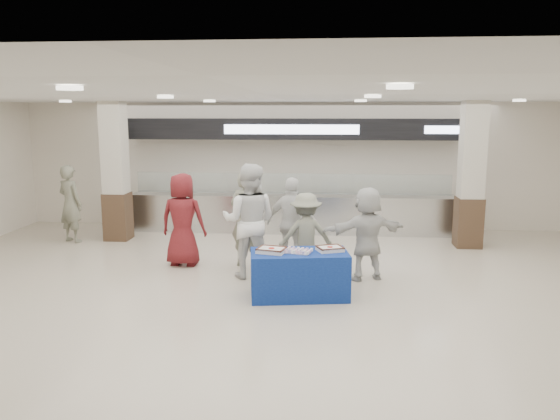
# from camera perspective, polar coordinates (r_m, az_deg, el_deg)

# --- Properties ---
(ground) EXTENTS (14.00, 14.00, 0.00)m
(ground) POSITION_cam_1_polar(r_m,az_deg,el_deg) (8.53, -1.24, -10.06)
(ground) COLOR beige
(ground) RESTS_ON ground
(serving_line) EXTENTS (8.70, 0.85, 2.80)m
(serving_line) POSITION_cam_1_polar(r_m,az_deg,el_deg) (13.50, 1.26, 2.55)
(serving_line) COLOR silver
(serving_line) RESTS_ON ground
(column_left) EXTENTS (0.55, 0.55, 3.20)m
(column_left) POSITION_cam_1_polar(r_m,az_deg,el_deg) (13.17, -16.79, 3.56)
(column_left) COLOR #3A281A
(column_left) RESTS_ON ground
(column_right) EXTENTS (0.55, 0.55, 3.20)m
(column_right) POSITION_cam_1_polar(r_m,az_deg,el_deg) (12.63, 19.33, 3.15)
(column_right) COLOR #3A281A
(column_right) RESTS_ON ground
(display_table) EXTENTS (1.65, 1.01, 0.75)m
(display_table) POSITION_cam_1_polar(r_m,az_deg,el_deg) (8.85, 2.02, -6.75)
(display_table) COLOR navy
(display_table) RESTS_ON ground
(sheet_cake_left) EXTENTS (0.49, 0.42, 0.09)m
(sheet_cake_left) POSITION_cam_1_polar(r_m,az_deg,el_deg) (8.69, -0.89, -4.17)
(sheet_cake_left) COLOR white
(sheet_cake_left) RESTS_ON display_table
(sheet_cake_right) EXTENTS (0.48, 0.43, 0.09)m
(sheet_cake_right) POSITION_cam_1_polar(r_m,az_deg,el_deg) (8.83, 5.24, -4.01)
(sheet_cake_right) COLOR white
(sheet_cake_right) RESTS_ON display_table
(cupcake_tray) EXTENTS (0.43, 0.36, 0.06)m
(cupcake_tray) POSITION_cam_1_polar(r_m,az_deg,el_deg) (8.69, 1.94, -4.28)
(cupcake_tray) COLOR silver
(cupcake_tray) RESTS_ON display_table
(civilian_maroon) EXTENTS (0.93, 0.65, 1.81)m
(civilian_maroon) POSITION_cam_1_polar(r_m,az_deg,el_deg) (10.71, -10.12, -0.99)
(civilian_maroon) COLOR maroon
(civilian_maroon) RESTS_ON ground
(soldier_a) EXTENTS (0.79, 0.65, 1.87)m
(soldier_a) POSITION_cam_1_polar(r_m,az_deg,el_deg) (10.46, -3.52, -0.94)
(soldier_a) COLOR slate
(soldier_a) RESTS_ON ground
(chef_tall) EXTENTS (1.05, 0.84, 2.06)m
(chef_tall) POSITION_cam_1_polar(r_m,az_deg,el_deg) (9.77, -3.23, -1.16)
(chef_tall) COLOR white
(chef_tall) RESTS_ON ground
(chef_short) EXTENTS (1.11, 0.73, 1.75)m
(chef_short) POSITION_cam_1_polar(r_m,az_deg,el_deg) (10.33, 1.30, -1.40)
(chef_short) COLOR white
(chef_short) RESTS_ON ground
(soldier_b) EXTENTS (1.08, 0.74, 1.54)m
(soldier_b) POSITION_cam_1_polar(r_m,az_deg,el_deg) (9.78, 2.70, -2.69)
(soldier_b) COLOR slate
(soldier_b) RESTS_ON ground
(civilian_white) EXTENTS (1.62, 1.01, 1.67)m
(civilian_white) POSITION_cam_1_polar(r_m,az_deg,el_deg) (9.78, 9.07, -2.43)
(civilian_white) COLOR silver
(civilian_white) RESTS_ON ground
(soldier_bg) EXTENTS (0.76, 0.65, 1.78)m
(soldier_bg) POSITION_cam_1_polar(r_m,az_deg,el_deg) (13.36, -21.06, 0.62)
(soldier_bg) COLOR slate
(soldier_bg) RESTS_ON ground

